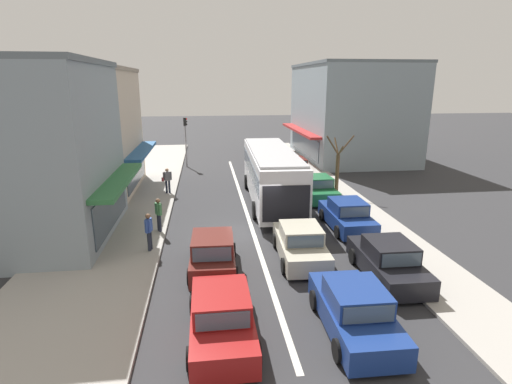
% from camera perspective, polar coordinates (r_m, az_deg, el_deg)
% --- Properties ---
extents(ground_plane, '(140.00, 140.00, 0.00)m').
position_cam_1_polar(ground_plane, '(19.59, -0.44, -5.72)').
color(ground_plane, '#2D2D30').
extents(lane_centre_line, '(0.20, 28.00, 0.01)m').
position_cam_1_polar(lane_centre_line, '(23.35, -1.61, -2.19)').
color(lane_centre_line, silver).
rests_on(lane_centre_line, ground).
extents(sidewalk_left, '(5.20, 44.00, 0.14)m').
position_cam_1_polar(sidewalk_left, '(25.56, -17.42, -1.18)').
color(sidewalk_left, '#A39E96').
rests_on(sidewalk_left, ground).
extents(kerb_right, '(2.80, 44.00, 0.12)m').
position_cam_1_polar(kerb_right, '(26.50, 11.41, -0.22)').
color(kerb_right, '#A39E96').
rests_on(kerb_right, ground).
extents(shopfront_corner_near, '(8.14, 7.80, 8.04)m').
position_cam_1_polar(shopfront_corner_near, '(20.41, -30.40, 4.70)').
color(shopfront_corner_near, '#84939E').
rests_on(shopfront_corner_near, ground).
extents(shopfront_mid_block, '(7.83, 8.23, 7.96)m').
position_cam_1_polar(shopfront_mid_block, '(28.09, -24.03, 7.79)').
color(shopfront_mid_block, beige).
rests_on(shopfront_mid_block, ground).
extents(building_right_far, '(9.81, 12.57, 8.76)m').
position_cam_1_polar(building_right_far, '(39.26, 13.35, 11.10)').
color(building_right_far, '#84939E').
rests_on(building_right_far, ground).
extents(city_bus, '(3.00, 10.93, 3.23)m').
position_cam_1_polar(city_bus, '(23.88, 2.19, 2.88)').
color(city_bus, silver).
rests_on(city_bus, ground).
extents(sedan_queue_far_back, '(2.02, 4.26, 1.47)m').
position_cam_1_polar(sedan_queue_far_back, '(16.60, 6.34, -7.38)').
color(sedan_queue_far_back, '#B7B29E').
rests_on(sedan_queue_far_back, ground).
extents(sedan_adjacent_lane_lead, '(1.91, 4.20, 1.47)m').
position_cam_1_polar(sedan_adjacent_lane_lead, '(11.87, -4.92, -17.32)').
color(sedan_adjacent_lane_lead, maroon).
rests_on(sedan_adjacent_lane_lead, ground).
extents(hatchback_behind_bus_mid, '(1.92, 3.76, 1.54)m').
position_cam_1_polar(hatchback_behind_bus_mid, '(15.56, -6.18, -8.80)').
color(hatchback_behind_bus_mid, '#561E19').
rests_on(hatchback_behind_bus_mid, ground).
extents(sedan_adjacent_lane_trail, '(1.96, 4.23, 1.47)m').
position_cam_1_polar(sedan_adjacent_lane_trail, '(12.42, 13.90, -16.14)').
color(sedan_adjacent_lane_trail, navy).
rests_on(sedan_adjacent_lane_trail, ground).
extents(parked_sedan_kerb_front, '(1.96, 4.23, 1.47)m').
position_cam_1_polar(parked_sedan_kerb_front, '(15.79, 18.32, -9.35)').
color(parked_sedan_kerb_front, black).
rests_on(parked_sedan_kerb_front, ground).
extents(parked_sedan_kerb_second, '(1.90, 4.20, 1.47)m').
position_cam_1_polar(parked_sedan_kerb_second, '(20.37, 12.84, -3.31)').
color(parked_sedan_kerb_second, navy).
rests_on(parked_sedan_kerb_second, ground).
extents(parked_sedan_kerb_third, '(1.96, 4.23, 1.47)m').
position_cam_1_polar(parked_sedan_kerb_third, '(25.14, 8.67, 0.49)').
color(parked_sedan_kerb_third, '#1E6638').
rests_on(parked_sedan_kerb_third, ground).
extents(parked_hatchback_kerb_rear, '(1.82, 3.70, 1.54)m').
position_cam_1_polar(parked_hatchback_kerb_rear, '(30.70, 5.45, 3.41)').
color(parked_hatchback_kerb_rear, '#561E19').
rests_on(parked_hatchback_kerb_rear, ground).
extents(traffic_light_downstreet, '(0.33, 0.24, 4.20)m').
position_cam_1_polar(traffic_light_downstreet, '(34.62, -10.04, 8.21)').
color(traffic_light_downstreet, gray).
rests_on(traffic_light_downstreet, ground).
extents(street_tree_right, '(1.82, 1.69, 3.87)m').
position_cam_1_polar(street_tree_right, '(25.95, 11.57, 3.39)').
color(street_tree_right, brown).
rests_on(street_tree_right, ground).
extents(pedestrian_with_handbag_near, '(0.64, 0.41, 1.63)m').
position_cam_1_polar(pedestrian_with_handbag_near, '(26.20, -12.56, 1.82)').
color(pedestrian_with_handbag_near, '#232838').
rests_on(pedestrian_with_handbag_near, sidewalk_left).
extents(pedestrian_browsing_midblock, '(0.36, 0.52, 1.63)m').
position_cam_1_polar(pedestrian_browsing_midblock, '(19.58, -13.75, -2.89)').
color(pedestrian_browsing_midblock, '#232838').
rests_on(pedestrian_browsing_midblock, sidewalk_left).
extents(pedestrian_far_walker, '(0.29, 0.56, 1.63)m').
position_cam_1_polar(pedestrian_far_walker, '(17.49, -15.06, -5.20)').
color(pedestrian_far_walker, '#232838').
rests_on(pedestrian_far_walker, sidewalk_left).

